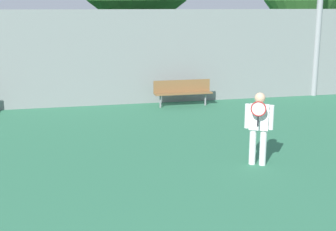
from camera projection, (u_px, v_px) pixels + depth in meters
tennis_player at (259, 124)px, 9.70m from camera, size 0.54×0.51×1.55m
bench_courtside_far at (183, 90)px, 15.59m from camera, size 1.94×0.40×0.87m
back_fence at (79, 59)px, 15.32m from camera, size 25.72×0.06×3.17m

